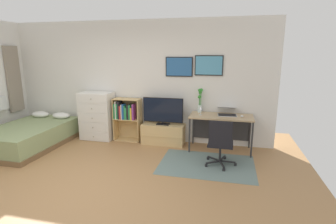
% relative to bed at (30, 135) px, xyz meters
% --- Properties ---
extents(ground_plane, '(7.20, 7.20, 0.00)m').
position_rel_bed_xyz_m(ground_plane, '(2.10, -1.37, -0.24)').
color(ground_plane, '#A87A4C').
extents(wall_back_with_posters, '(6.12, 0.09, 2.70)m').
position_rel_bed_xyz_m(wall_back_with_posters, '(2.12, 1.06, 1.12)').
color(wall_back_with_posters, silver).
rests_on(wall_back_with_posters, ground_plane).
extents(area_rug, '(1.70, 1.20, 0.01)m').
position_rel_bed_xyz_m(area_rug, '(3.84, -0.11, -0.23)').
color(area_rug, slate).
rests_on(area_rug, ground_plane).
extents(bed, '(1.32, 2.01, 0.59)m').
position_rel_bed_xyz_m(bed, '(0.00, 0.00, 0.00)').
color(bed, brown).
rests_on(bed, ground_plane).
extents(dresser, '(0.75, 0.46, 1.11)m').
position_rel_bed_xyz_m(dresser, '(1.20, 0.79, 0.32)').
color(dresser, white).
rests_on(dresser, ground_plane).
extents(bookshelf, '(0.62, 0.30, 0.98)m').
position_rel_bed_xyz_m(bookshelf, '(1.91, 0.85, 0.35)').
color(bookshelf, tan).
rests_on(bookshelf, ground_plane).
extents(tv_stand, '(0.93, 0.41, 0.45)m').
position_rel_bed_xyz_m(tv_stand, '(2.80, 0.80, -0.01)').
color(tv_stand, tan).
rests_on(tv_stand, ground_plane).
extents(television, '(0.89, 0.16, 0.60)m').
position_rel_bed_xyz_m(television, '(2.80, 0.78, 0.51)').
color(television, black).
rests_on(television, tv_stand).
extents(desk, '(1.27, 0.61, 0.74)m').
position_rel_bed_xyz_m(desk, '(4.04, 0.78, 0.37)').
color(desk, tan).
rests_on(desk, ground_plane).
extents(office_chair, '(0.56, 0.58, 0.86)m').
position_rel_bed_xyz_m(office_chair, '(4.07, -0.13, 0.22)').
color(office_chair, '#232326').
rests_on(office_chair, ground_plane).
extents(laptop, '(0.41, 0.44, 0.17)m').
position_rel_bed_xyz_m(laptop, '(4.16, 0.82, 0.57)').
color(laptop, '#B7B7BC').
rests_on(laptop, desk).
extents(computer_mouse, '(0.06, 0.10, 0.03)m').
position_rel_bed_xyz_m(computer_mouse, '(4.45, 0.68, 0.52)').
color(computer_mouse, silver).
rests_on(computer_mouse, desk).
extents(bamboo_vase, '(0.10, 0.10, 0.52)m').
position_rel_bed_xyz_m(bamboo_vase, '(3.58, 0.92, 0.78)').
color(bamboo_vase, silver).
rests_on(bamboo_vase, desk).
extents(wine_glass, '(0.07, 0.07, 0.18)m').
position_rel_bed_xyz_m(wine_glass, '(3.63, 0.66, 0.64)').
color(wine_glass, silver).
rests_on(wine_glass, desk).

